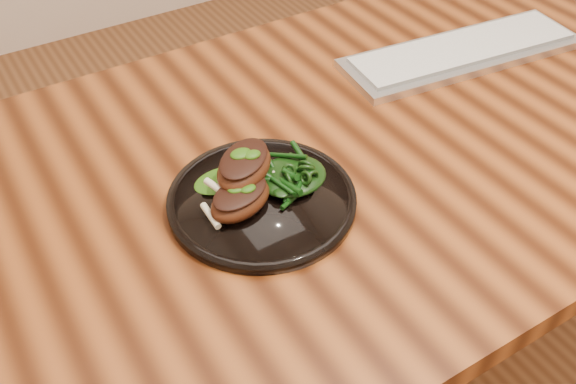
% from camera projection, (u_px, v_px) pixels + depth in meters
% --- Properties ---
extents(desk, '(1.60, 0.80, 0.75)m').
position_uv_depth(desk, '(408.00, 154.00, 1.11)').
color(desk, '#381607').
rests_on(desk, ground).
extents(plate, '(0.26, 0.26, 0.02)m').
position_uv_depth(plate, '(262.00, 200.00, 0.89)').
color(plate, black).
rests_on(plate, desk).
extents(lamb_chop_front, '(0.11, 0.09, 0.04)m').
position_uv_depth(lamb_chop_front, '(240.00, 199.00, 0.85)').
color(lamb_chop_front, '#491F0E').
rests_on(lamb_chop_front, plate).
extents(lamb_chop_back, '(0.12, 0.11, 0.05)m').
position_uv_depth(lamb_chop_back, '(244.00, 166.00, 0.87)').
color(lamb_chop_back, '#491F0E').
rests_on(lamb_chop_back, plate).
extents(herb_smear, '(0.08, 0.05, 0.01)m').
position_uv_depth(herb_smear, '(222.00, 180.00, 0.90)').
color(herb_smear, '#184107').
rests_on(herb_smear, plate).
extents(greens_heap, '(0.10, 0.09, 0.04)m').
position_uv_depth(greens_heap, '(292.00, 172.00, 0.89)').
color(greens_heap, black).
rests_on(greens_heap, plate).
extents(keyboard, '(0.48, 0.19, 0.02)m').
position_uv_depth(keyboard, '(463.00, 52.00, 1.18)').
color(keyboard, silver).
rests_on(keyboard, desk).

